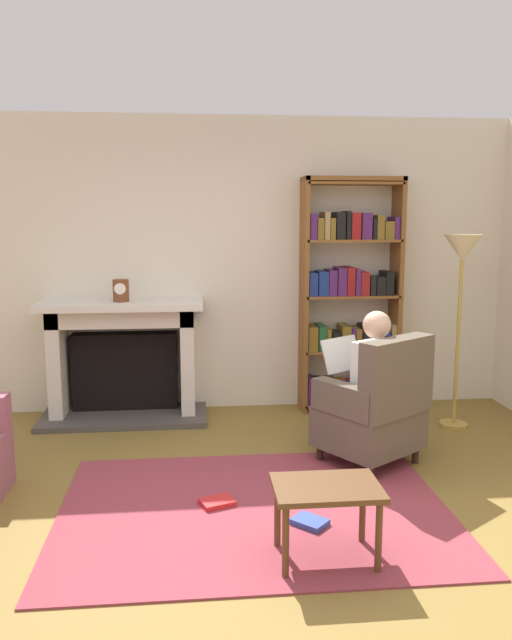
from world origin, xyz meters
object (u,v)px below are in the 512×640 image
at_px(armchair_reading, 376,409).
at_px(seated_reader, 364,379).
at_px(floor_lamp, 462,265).
at_px(fireplace, 124,355).
at_px(bookshelf, 350,300).
at_px(side_table, 327,497).
at_px(mantel_clock, 121,290).

bearing_deg(armchair_reading, seated_reader, -90.00).
bearing_deg(armchair_reading, floor_lamp, -174.48).
relative_size(fireplace, bookshelf, 0.68).
bearing_deg(seated_reader, side_table, 33.08).
xyz_separation_m(fireplace, mantel_clock, (0.01, -0.10, 0.60)).
distance_m(bookshelf, armchair_reading, 1.52).
bearing_deg(seated_reader, fireplace, -68.02).
relative_size(seated_reader, side_table, 2.04).
bearing_deg(side_table, armchair_reading, 63.31).
bearing_deg(mantel_clock, fireplace, 93.04).
height_order(mantel_clock, floor_lamp, floor_lamp).
distance_m(fireplace, floor_lamp, 3.04).
relative_size(armchair_reading, side_table, 1.73).
relative_size(mantel_clock, armchair_reading, 0.20).
height_order(mantel_clock, armchair_reading, mantel_clock).
xyz_separation_m(fireplace, floor_lamp, (2.87, -0.58, 0.83)).
bearing_deg(armchair_reading, fireplace, -69.09).
bearing_deg(floor_lamp, seated_reader, -145.81).
bearing_deg(bookshelf, armchair_reading, -95.52).
relative_size(bookshelf, seated_reader, 1.89).
bearing_deg(seated_reader, floor_lamp, 179.93).
relative_size(fireplace, armchair_reading, 1.51).
distance_m(fireplace, bookshelf, 2.13).
xyz_separation_m(mantel_clock, bookshelf, (2.07, 0.14, -0.13)).
distance_m(mantel_clock, side_table, 2.93).
distance_m(fireplace, side_table, 2.92).
height_order(seated_reader, floor_lamp, floor_lamp).
relative_size(bookshelf, armchair_reading, 2.22).
relative_size(fireplace, floor_lamp, 0.89).
bearing_deg(floor_lamp, side_table, -127.57).
bearing_deg(floor_lamp, bookshelf, 142.43).
bearing_deg(floor_lamp, fireplace, 168.62).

